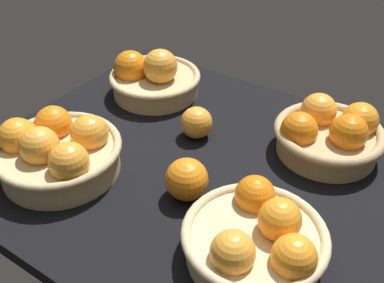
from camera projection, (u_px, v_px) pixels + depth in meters
market_tray at (194, 167)px, 93.31cm from camera, size 84.00×72.00×3.00cm
basket_near_right at (257, 239)px, 70.51cm from camera, size 23.16×23.16×10.80cm
basket_far_left at (152, 78)px, 112.11cm from camera, size 22.53×22.53×12.37cm
basket_far_right at (329, 133)px, 92.62cm from camera, size 22.47×22.47×10.78cm
basket_near_left at (58, 151)px, 87.47cm from camera, size 24.53×24.53×11.55cm
loose_orange_front_gap at (196, 123)px, 97.76cm from camera, size 6.95×6.95×6.95cm
loose_orange_back_gap at (187, 179)px, 82.02cm from camera, size 7.95×7.95×7.95cm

